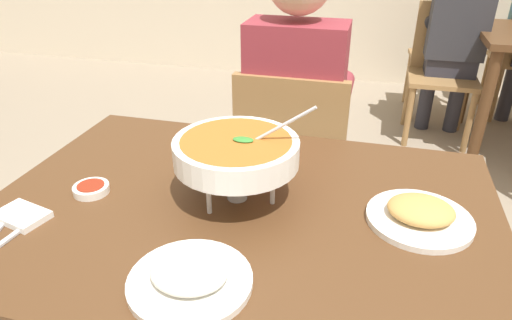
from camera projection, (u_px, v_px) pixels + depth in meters
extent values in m
cube|color=#51331C|center=(240.00, 213.00, 1.12)|extent=(1.23, 0.88, 0.04)
cylinder|color=#51331C|center=(132.00, 220.00, 1.75)|extent=(0.07, 0.07, 0.73)
cylinder|color=#51331C|center=(437.00, 270.00, 1.50)|extent=(0.07, 0.07, 0.73)
cube|color=olive|center=(296.00, 168.00, 1.97)|extent=(0.44, 0.44, 0.03)
cube|color=olive|center=(289.00, 136.00, 1.68)|extent=(0.42, 0.04, 0.45)
cylinder|color=olive|center=(340.00, 195.00, 2.19)|extent=(0.04, 0.04, 0.42)
cylinder|color=olive|center=(263.00, 185.00, 2.28)|extent=(0.04, 0.04, 0.42)
cylinder|color=olive|center=(331.00, 243.00, 1.87)|extent=(0.04, 0.04, 0.42)
cylinder|color=olive|center=(242.00, 229.00, 1.95)|extent=(0.04, 0.04, 0.42)
cylinder|color=#2D2D38|center=(317.00, 209.00, 2.06)|extent=(0.10, 0.10, 0.45)
cylinder|color=#2D2D38|center=(273.00, 203.00, 2.10)|extent=(0.10, 0.10, 0.45)
cube|color=#2D2D38|center=(296.00, 155.00, 1.91)|extent=(0.32, 0.32, 0.12)
cube|color=maroon|center=(295.00, 90.00, 1.70)|extent=(0.36, 0.20, 0.50)
cylinder|color=maroon|center=(342.00, 90.00, 1.86)|extent=(0.08, 0.28, 0.08)
cylinder|color=maroon|center=(266.00, 83.00, 1.93)|extent=(0.08, 0.28, 0.08)
cylinder|color=silver|center=(273.00, 186.00, 1.10)|extent=(0.01, 0.01, 0.10)
cylinder|color=silver|center=(229.00, 164.00, 1.19)|extent=(0.01, 0.01, 0.10)
cylinder|color=silver|center=(209.00, 195.00, 1.06)|extent=(0.01, 0.01, 0.10)
torus|color=silver|center=(236.00, 163.00, 1.09)|extent=(0.21, 0.21, 0.01)
cylinder|color=#B2B2B7|center=(237.00, 192.00, 1.13)|extent=(0.05, 0.05, 0.04)
cone|color=orange|center=(237.00, 181.00, 1.12)|extent=(0.02, 0.02, 0.04)
cylinder|color=white|center=(236.00, 152.00, 1.08)|extent=(0.30, 0.30, 0.06)
cylinder|color=#AD6023|center=(236.00, 142.00, 1.07)|extent=(0.26, 0.26, 0.01)
ellipsoid|color=#388433|center=(244.00, 140.00, 1.06)|extent=(0.05, 0.03, 0.01)
cylinder|color=silver|center=(276.00, 129.00, 1.05)|extent=(0.18, 0.01, 0.13)
cylinder|color=white|center=(190.00, 281.00, 0.87)|extent=(0.24, 0.24, 0.01)
ellipsoid|color=white|center=(189.00, 271.00, 0.86)|extent=(0.15, 0.13, 0.04)
cylinder|color=white|center=(419.00, 219.00, 1.05)|extent=(0.24, 0.24, 0.01)
ellipsoid|color=tan|center=(421.00, 210.00, 1.04)|extent=(0.15, 0.13, 0.04)
cylinder|color=white|center=(91.00, 189.00, 1.16)|extent=(0.09, 0.09, 0.02)
cylinder|color=maroon|center=(91.00, 186.00, 1.15)|extent=(0.07, 0.07, 0.01)
cube|color=white|center=(22.00, 216.00, 1.06)|extent=(0.14, 0.11, 0.02)
cube|color=silver|center=(18.00, 232.00, 1.01)|extent=(0.03, 0.17, 0.01)
cylinder|color=#51331C|center=(484.00, 109.00, 2.76)|extent=(0.07, 0.07, 0.73)
cylinder|color=#51331C|center=(468.00, 76.00, 3.34)|extent=(0.07, 0.07, 0.73)
cylinder|color=olive|center=(484.00, 80.00, 3.76)|extent=(0.04, 0.04, 0.42)
cylinder|color=olive|center=(495.00, 95.00, 3.43)|extent=(0.04, 0.04, 0.42)
cube|color=olive|center=(442.00, 78.00, 3.07)|extent=(0.44, 0.44, 0.03)
cube|color=olive|center=(447.00, 36.00, 3.13)|extent=(0.42, 0.04, 0.45)
cylinder|color=olive|center=(408.00, 117.00, 3.06)|extent=(0.04, 0.04, 0.42)
cylinder|color=olive|center=(469.00, 123.00, 2.97)|extent=(0.04, 0.04, 0.42)
cylinder|color=olive|center=(407.00, 98.00, 3.38)|extent=(0.04, 0.04, 0.42)
cylinder|color=olive|center=(462.00, 103.00, 3.29)|extent=(0.04, 0.04, 0.42)
cube|color=olive|center=(441.00, 58.00, 3.51)|extent=(0.47, 0.47, 0.03)
cube|color=olive|center=(475.00, 28.00, 3.36)|extent=(0.07, 0.42, 0.45)
cylinder|color=olive|center=(408.00, 78.00, 3.81)|extent=(0.04, 0.04, 0.42)
cylinder|color=olive|center=(413.00, 93.00, 3.48)|extent=(0.04, 0.04, 0.42)
cylinder|color=olive|center=(456.00, 80.00, 3.75)|extent=(0.04, 0.04, 0.42)
cylinder|color=olive|center=(466.00, 96.00, 3.42)|extent=(0.04, 0.04, 0.42)
cylinder|color=#2D2D38|center=(508.00, 92.00, 3.46)|extent=(0.10, 0.10, 0.45)
cylinder|color=#2D2D38|center=(455.00, 102.00, 3.27)|extent=(0.10, 0.10, 0.45)
cylinder|color=#2D2D38|center=(426.00, 99.00, 3.32)|extent=(0.10, 0.10, 0.45)
cube|color=#2D2D38|center=(449.00, 63.00, 3.13)|extent=(0.32, 0.32, 0.12)
cube|color=#2D2D33|center=(460.00, 19.00, 2.91)|extent=(0.36, 0.20, 0.50)
cylinder|color=#2D2D33|center=(480.00, 22.00, 3.07)|extent=(0.08, 0.28, 0.08)
cylinder|color=#2D2D33|center=(430.00, 20.00, 3.14)|extent=(0.08, 0.28, 0.08)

